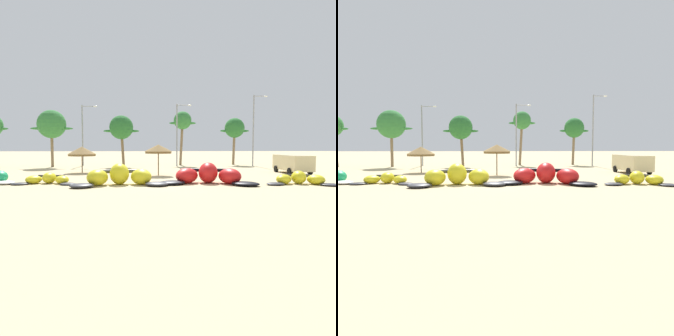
# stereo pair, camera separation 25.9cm
# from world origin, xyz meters

# --- Properties ---
(ground_plane) EXTENTS (260.00, 260.00, 0.00)m
(ground_plane) POSITION_xyz_m (0.00, 0.00, 0.00)
(ground_plane) COLOR #C6B284
(kite_left) EXTENTS (4.92, 2.42, 0.82)m
(kite_left) POSITION_xyz_m (-8.44, 0.27, 0.31)
(kite_left) COLOR #333338
(kite_left) RESTS_ON ground
(kite_left_of_center) EXTENTS (6.98, 3.62, 1.52)m
(kite_left_of_center) POSITION_xyz_m (-3.09, -0.76, 0.58)
(kite_left_of_center) COLOR #333338
(kite_left_of_center) RESTS_ON ground
(kite_center) EXTENTS (7.37, 4.06, 1.54)m
(kite_center) POSITION_xyz_m (3.36, -0.22, 0.59)
(kite_center) COLOR black
(kite_center) RESTS_ON ground
(kite_right_of_center) EXTENTS (5.16, 2.88, 0.96)m
(kite_right_of_center) POSITION_xyz_m (9.92, -0.99, 0.37)
(kite_right_of_center) COLOR #333338
(kite_right_of_center) RESTS_ON ground
(beach_umbrella_near_van) EXTENTS (2.92, 2.92, 2.70)m
(beach_umbrella_near_van) POSITION_xyz_m (-8.01, 9.61, 2.21)
(beach_umbrella_near_van) COLOR brown
(beach_umbrella_near_van) RESTS_ON ground
(beach_umbrella_middle) EXTENTS (2.61, 2.61, 2.90)m
(beach_umbrella_middle) POSITION_xyz_m (-0.19, 6.44, 2.48)
(beach_umbrella_middle) COLOR brown
(beach_umbrella_middle) RESTS_ON ground
(parked_van) EXTENTS (2.31, 5.16, 1.84)m
(parked_van) POSITION_xyz_m (13.38, 7.87, 1.09)
(parked_van) COLOR beige
(parked_van) RESTS_ON ground
(palm_left) EXTENTS (5.50, 3.67, 7.41)m
(palm_left) POSITION_xyz_m (-13.81, 18.48, 5.52)
(palm_left) COLOR #7F6647
(palm_left) RESTS_ON ground
(palm_left_of_gap) EXTENTS (4.81, 3.21, 6.85)m
(palm_left_of_gap) POSITION_xyz_m (-4.91, 19.46, 5.18)
(palm_left_of_gap) COLOR brown
(palm_left_of_gap) RESTS_ON ground
(palm_center_left) EXTENTS (3.84, 2.56, 7.67)m
(palm_center_left) POSITION_xyz_m (3.58, 21.69, 6.23)
(palm_center_left) COLOR #7F6647
(palm_center_left) RESTS_ON ground
(palm_center_right) EXTENTS (4.30, 2.87, 6.81)m
(palm_center_right) POSITION_xyz_m (11.27, 22.26, 5.28)
(palm_center_right) COLOR #7F6647
(palm_center_right) RESTS_ON ground
(lamppost_west) EXTENTS (2.16, 0.24, 8.33)m
(lamppost_west) POSITION_xyz_m (-10.15, 20.69, 4.74)
(lamppost_west) COLOR gray
(lamppost_west) RESTS_ON ground
(lamppost_west_center) EXTENTS (2.11, 0.24, 8.44)m
(lamppost_west_center) POSITION_xyz_m (2.80, 19.58, 4.79)
(lamppost_west_center) COLOR gray
(lamppost_west_center) RESTS_ON ground
(lamppost_east_center) EXTENTS (1.98, 0.24, 9.66)m
(lamppost_east_center) POSITION_xyz_m (13.22, 19.23, 5.39)
(lamppost_east_center) COLOR gray
(lamppost_east_center) RESTS_ON ground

